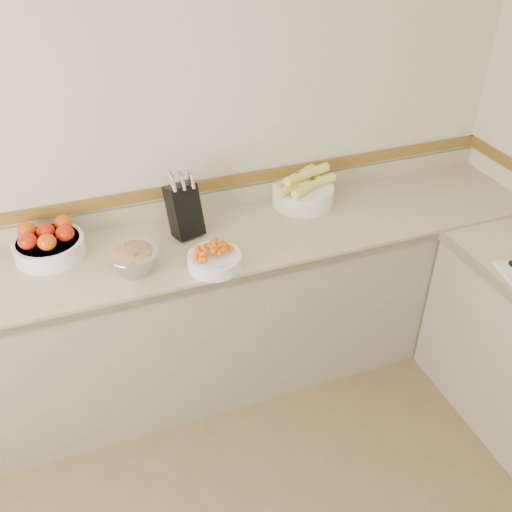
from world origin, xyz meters
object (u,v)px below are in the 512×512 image
object	(u,v)px
knife_block	(184,209)
tomato_bowl	(48,243)
rhubarb_bowl	(134,258)
cherry_tomato_bowl	(215,258)
corn_bowl	(303,191)

from	to	relation	value
knife_block	tomato_bowl	bearing A→B (deg)	177.27
tomato_bowl	rhubarb_bowl	world-z (taller)	tomato_bowl
tomato_bowl	cherry_tomato_bowl	xyz separation A→B (m)	(0.71, -0.36, -0.02)
cherry_tomato_bowl	corn_bowl	bearing A→B (deg)	32.91
corn_bowl	rhubarb_bowl	world-z (taller)	corn_bowl
knife_block	cherry_tomato_bowl	distance (m)	0.35
cherry_tomato_bowl	rhubarb_bowl	distance (m)	0.37
tomato_bowl	cherry_tomato_bowl	distance (m)	0.80
tomato_bowl	cherry_tomato_bowl	bearing A→B (deg)	-26.95
knife_block	cherry_tomato_bowl	size ratio (longest dim) A/B	1.36
corn_bowl	rhubarb_bowl	xyz separation A→B (m)	(-0.98, -0.31, -0.00)
tomato_bowl	corn_bowl	distance (m)	1.34
tomato_bowl	rhubarb_bowl	distance (m)	0.45
knife_block	corn_bowl	size ratio (longest dim) A/B	0.93
cherry_tomato_bowl	knife_block	bearing A→B (deg)	99.23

